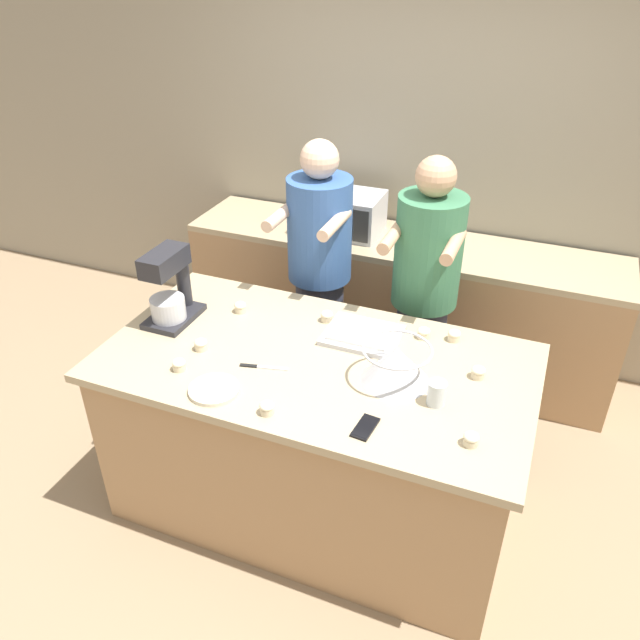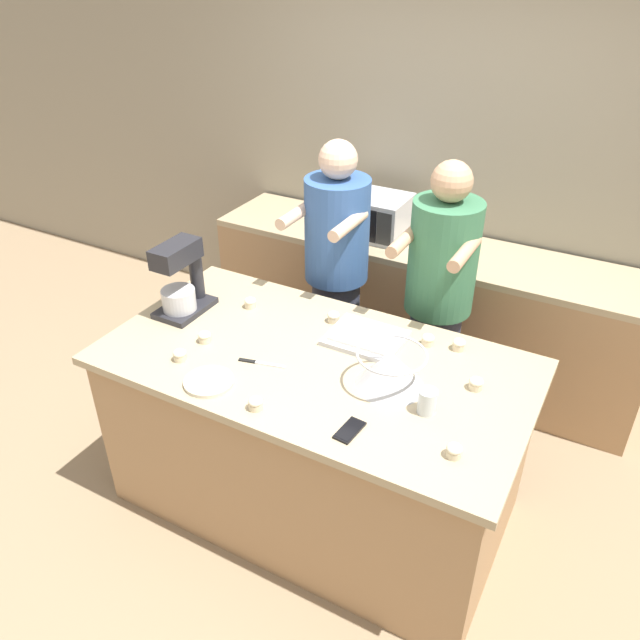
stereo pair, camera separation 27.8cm
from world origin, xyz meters
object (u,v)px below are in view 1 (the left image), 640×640
object	(u,v)px
person_right	(423,300)
baking_tray	(362,334)
person_left	(319,278)
cell_phone	(365,427)
microwave_oven	(344,213)
cupcake_7	(471,439)
stand_mixer	(170,290)
cupcake_6	(201,344)
cupcake_4	(267,408)
mixing_bowl	(396,363)
cupcake_0	(240,307)
cupcake_5	(327,316)
cupcake_2	(179,365)
small_plate	(214,389)
drinking_glass	(437,393)
knife	(261,367)
cupcake_3	(478,372)
cupcake_1	(454,335)
cupcake_8	(424,333)

from	to	relation	value
person_right	baking_tray	distance (m)	0.58
person_left	cell_phone	size ratio (longest dim) A/B	11.20
microwave_oven	cupcake_7	distance (m)	2.07
baking_tray	stand_mixer	bearing A→B (deg)	-167.91
cupcake_6	cupcake_4	bearing A→B (deg)	-31.15
stand_mixer	microwave_oven	xyz separation A→B (m)	(0.40, 1.37, -0.05)
mixing_bowl	microwave_oven	size ratio (longest dim) A/B	0.63
cupcake_0	cupcake_5	size ratio (longest dim) A/B	1.00
microwave_oven	cupcake_2	xyz separation A→B (m)	(-0.14, -1.73, -0.09)
cupcake_0	cupcake_7	size ratio (longest dim) A/B	1.00
microwave_oven	small_plate	distance (m)	1.81
stand_mixer	drinking_glass	distance (m)	1.38
cupcake_2	cupcake_5	world-z (taller)	same
cupcake_4	cupcake_7	size ratio (longest dim) A/B	1.00
baking_tray	knife	bearing A→B (deg)	-130.42
person_left	cupcake_6	world-z (taller)	person_left
drinking_glass	cupcake_3	xyz separation A→B (m)	(0.13, 0.24, -0.03)
cupcake_2	cupcake_0	bearing A→B (deg)	88.58
cell_phone	cupcake_1	distance (m)	0.78
mixing_bowl	cupcake_1	distance (m)	0.45
cupcake_1	person_left	bearing A→B (deg)	154.35
cupcake_8	stand_mixer	bearing A→B (deg)	-165.71
baking_tray	cupcake_1	size ratio (longest dim) A/B	5.81
cupcake_2	cupcake_3	distance (m)	1.32
knife	cupcake_7	world-z (taller)	cupcake_7
cell_phone	microwave_oven	bearing A→B (deg)	112.69
person_right	cupcake_5	world-z (taller)	person_right
person_left	cupcake_3	bearing A→B (deg)	-33.19
person_right	microwave_oven	world-z (taller)	person_right
cupcake_1	cupcake_8	distance (m)	0.14
cupcake_3	cupcake_7	distance (m)	0.44
drinking_glass	knife	xyz separation A→B (m)	(-0.78, -0.05, -0.05)
cupcake_2	cupcake_3	xyz separation A→B (m)	(1.24, 0.44, 0.00)
cupcake_5	cupcake_6	distance (m)	0.64
person_right	cupcake_8	size ratio (longest dim) A/B	27.36
drinking_glass	cupcake_5	xyz separation A→B (m)	(-0.65, 0.43, -0.03)
person_right	cupcake_6	bearing A→B (deg)	-131.74
baking_tray	cupcake_7	xyz separation A→B (m)	(0.62, -0.55, 0.01)
cupcake_1	person_right	bearing A→B (deg)	120.73
drinking_glass	cupcake_7	xyz separation A→B (m)	(0.18, -0.19, -0.03)
person_right	mixing_bowl	world-z (taller)	person_right
person_left	cupcake_7	xyz separation A→B (m)	(1.06, -1.10, 0.07)
cupcake_8	cupcake_1	bearing A→B (deg)	13.36
drinking_glass	small_plate	distance (m)	0.93
knife	cupcake_2	xyz separation A→B (m)	(-0.33, -0.15, 0.03)
cupcake_4	person_right	bearing A→B (deg)	74.29
cell_phone	cupcake_4	world-z (taller)	cupcake_4
small_plate	cupcake_7	distance (m)	1.07
baking_tray	cupcake_2	size ratio (longest dim) A/B	5.81
cell_phone	drinking_glass	world-z (taller)	drinking_glass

